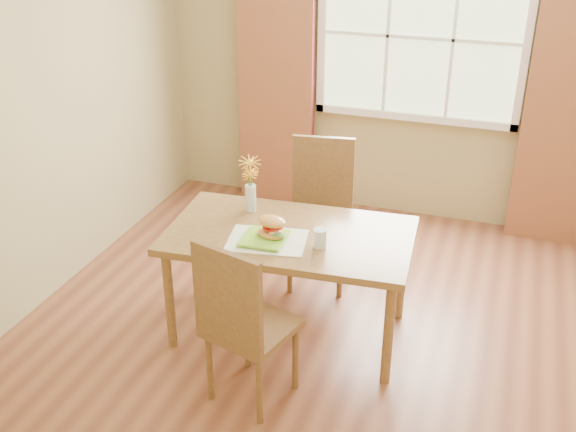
% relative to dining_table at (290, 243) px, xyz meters
% --- Properties ---
extents(room, '(4.24, 3.84, 2.74)m').
position_rel_dining_table_xyz_m(room, '(0.40, 0.06, 0.71)').
color(room, brown).
rests_on(room, ground).
extents(window, '(1.62, 0.06, 1.32)m').
position_rel_dining_table_xyz_m(window, '(0.40, 1.93, 0.86)').
color(window, '#B8D09D').
rests_on(window, room).
extents(curtain_left, '(0.65, 0.08, 2.20)m').
position_rel_dining_table_xyz_m(curtain_left, '(-0.75, 1.84, 0.46)').
color(curtain_left, maroon).
rests_on(curtain_left, room).
extents(curtain_right, '(0.65, 0.08, 2.20)m').
position_rel_dining_table_xyz_m(curtain_right, '(1.55, 1.84, 0.46)').
color(curtain_right, maroon).
rests_on(curtain_right, room).
extents(dining_table, '(1.51, 0.92, 0.71)m').
position_rel_dining_table_xyz_m(dining_table, '(0.00, 0.00, 0.00)').
color(dining_table, olive).
rests_on(dining_table, room).
extents(chair_near, '(0.51, 0.51, 1.00)m').
position_rel_dining_table_xyz_m(chair_near, '(-0.02, -0.70, -0.09)').
color(chair_near, brown).
rests_on(chair_near, room).
extents(chair_far, '(0.49, 0.49, 1.03)m').
position_rel_dining_table_xyz_m(chair_far, '(-0.01, 0.71, -0.07)').
color(chair_far, brown).
rests_on(chair_far, room).
extents(placemat, '(0.50, 0.40, 0.01)m').
position_rel_dining_table_xyz_m(placemat, '(-0.09, -0.14, 0.08)').
color(placemat, '#ECF2CD').
rests_on(placemat, dining_table).
extents(plate, '(0.26, 0.26, 0.01)m').
position_rel_dining_table_xyz_m(plate, '(-0.10, -0.15, 0.09)').
color(plate, '#85D535').
rests_on(plate, placemat).
extents(croissant_sandwich, '(0.20, 0.16, 0.13)m').
position_rel_dining_table_xyz_m(croissant_sandwich, '(-0.07, -0.12, 0.16)').
color(croissant_sandwich, '#E7A94E').
rests_on(croissant_sandwich, plate).
extents(water_glass, '(0.07, 0.07, 0.11)m').
position_rel_dining_table_xyz_m(water_glass, '(0.22, -0.11, 0.13)').
color(water_glass, silver).
rests_on(water_glass, dining_table).
extents(flower_vase, '(0.14, 0.14, 0.36)m').
position_rel_dining_table_xyz_m(flower_vase, '(-0.33, 0.20, 0.29)').
color(flower_vase, silver).
rests_on(flower_vase, dining_table).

